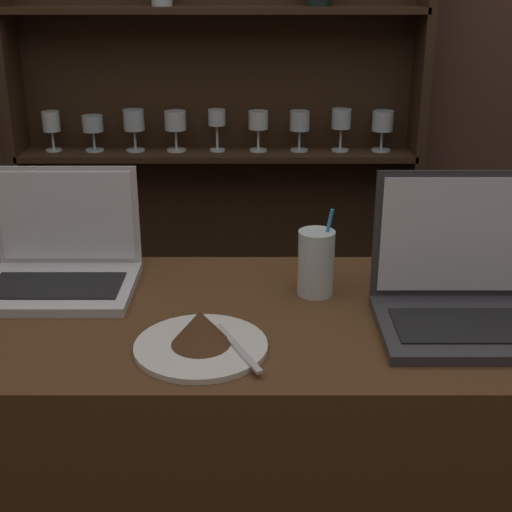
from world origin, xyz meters
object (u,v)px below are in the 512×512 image
(water_glass, at_px, (319,263))
(laptop_far, at_px, (472,292))
(laptop_near, at_px, (64,262))
(cake_plate, at_px, (204,337))

(water_glass, bearing_deg, laptop_far, -24.65)
(laptop_near, bearing_deg, cake_plate, -41.81)
(laptop_far, xyz_separation_m, water_glass, (-0.26, 0.12, 0.01))
(laptop_far, distance_m, water_glass, 0.28)
(laptop_far, height_order, water_glass, laptop_far)
(laptop_near, relative_size, laptop_far, 0.90)
(laptop_near, relative_size, water_glass, 1.71)
(laptop_near, bearing_deg, water_glass, -4.79)
(laptop_near, xyz_separation_m, water_glass, (0.49, -0.04, 0.02))
(water_glass, bearing_deg, laptop_near, 175.21)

